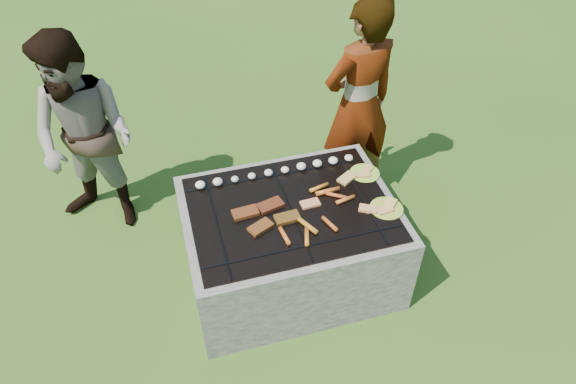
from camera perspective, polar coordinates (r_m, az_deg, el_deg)
name	(u,v)px	position (r m, az deg, el deg)	size (l,w,h in m)	color
lawn	(290,272)	(3.56, 0.23, -8.88)	(60.00, 60.00, 0.00)	#244411
fire_pit	(290,245)	(3.35, 0.24, -5.86)	(1.30, 1.00, 0.62)	#A1998F
mushrooms	(278,171)	(3.34, -1.14, 2.38)	(1.06, 0.06, 0.04)	white
pork_slabs	(266,215)	(3.05, -2.50, -2.54)	(0.39, 0.29, 0.02)	#994A1B
sausages	(319,211)	(3.07, 3.46, -2.16)	(0.53, 0.48, 0.03)	orange
bread_on_grate	(340,194)	(3.20, 5.85, -0.22)	(0.44, 0.42, 0.02)	tan
plate_far	(365,173)	(3.39, 8.51, 2.07)	(0.24, 0.24, 0.03)	yellow
plate_near	(387,208)	(3.17, 10.90, -1.78)	(0.23, 0.23, 0.03)	yellow
cook	(358,105)	(3.70, 7.84, 9.51)	(0.58, 0.38, 1.58)	gray
bystander	(86,139)	(3.68, -21.54, 5.48)	(0.72, 0.56, 1.48)	gray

